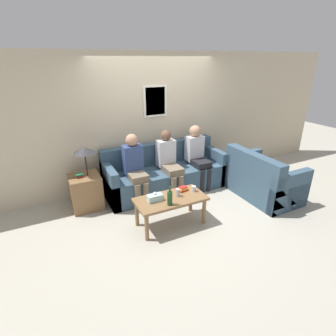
{
  "coord_description": "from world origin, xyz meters",
  "views": [
    {
      "loc": [
        -2.06,
        -3.8,
        2.46
      ],
      "look_at": [
        -0.23,
        -0.1,
        0.73
      ],
      "focal_mm": 28.0,
      "sensor_mm": 36.0,
      "label": 1
    }
  ],
  "objects_px": {
    "coffee_table": "(171,202)",
    "person_middle": "(169,160)",
    "drinking_glass": "(194,189)",
    "person_right": "(197,154)",
    "person_left": "(135,166)",
    "couch_side": "(262,181)",
    "couch_main": "(165,174)",
    "wine_bottle": "(170,198)"
  },
  "relations": [
    {
      "from": "drinking_glass",
      "to": "person_middle",
      "type": "distance_m",
      "value": 0.98
    },
    {
      "from": "couch_side",
      "to": "person_left",
      "type": "height_order",
      "value": "person_left"
    },
    {
      "from": "wine_bottle",
      "to": "drinking_glass",
      "type": "height_order",
      "value": "wine_bottle"
    },
    {
      "from": "couch_main",
      "to": "couch_side",
      "type": "relative_size",
      "value": 1.8
    },
    {
      "from": "coffee_table",
      "to": "person_middle",
      "type": "xyz_separation_m",
      "value": [
        0.47,
        1.01,
        0.26
      ]
    },
    {
      "from": "couch_main",
      "to": "person_right",
      "type": "xyz_separation_m",
      "value": [
        0.66,
        -0.13,
        0.37
      ]
    },
    {
      "from": "person_left",
      "to": "person_right",
      "type": "height_order",
      "value": "person_left"
    },
    {
      "from": "drinking_glass",
      "to": "person_middle",
      "type": "bearing_deg",
      "value": 87.88
    },
    {
      "from": "couch_main",
      "to": "coffee_table",
      "type": "height_order",
      "value": "couch_main"
    },
    {
      "from": "person_left",
      "to": "person_middle",
      "type": "relative_size",
      "value": 1.03
    },
    {
      "from": "wine_bottle",
      "to": "couch_side",
      "type": "bearing_deg",
      "value": 6.56
    },
    {
      "from": "person_middle",
      "to": "person_right",
      "type": "bearing_deg",
      "value": 1.69
    },
    {
      "from": "couch_side",
      "to": "person_right",
      "type": "relative_size",
      "value": 1.06
    },
    {
      "from": "couch_main",
      "to": "person_left",
      "type": "xyz_separation_m",
      "value": [
        -0.68,
        -0.19,
        0.37
      ]
    },
    {
      "from": "couch_side",
      "to": "person_right",
      "type": "xyz_separation_m",
      "value": [
        -0.86,
        0.96,
        0.37
      ]
    },
    {
      "from": "wine_bottle",
      "to": "person_right",
      "type": "height_order",
      "value": "person_right"
    },
    {
      "from": "couch_main",
      "to": "drinking_glass",
      "type": "relative_size",
      "value": 26.16
    },
    {
      "from": "couch_main",
      "to": "person_middle",
      "type": "distance_m",
      "value": 0.38
    },
    {
      "from": "person_left",
      "to": "person_right",
      "type": "xyz_separation_m",
      "value": [
        1.34,
        0.06,
        -0.0
      ]
    },
    {
      "from": "couch_side",
      "to": "person_left",
      "type": "relative_size",
      "value": 1.06
    },
    {
      "from": "couch_side",
      "to": "wine_bottle",
      "type": "height_order",
      "value": "couch_side"
    },
    {
      "from": "coffee_table",
      "to": "drinking_glass",
      "type": "height_order",
      "value": "drinking_glass"
    },
    {
      "from": "coffee_table",
      "to": "person_right",
      "type": "distance_m",
      "value": 1.54
    },
    {
      "from": "person_middle",
      "to": "person_right",
      "type": "height_order",
      "value": "person_right"
    },
    {
      "from": "person_middle",
      "to": "drinking_glass",
      "type": "bearing_deg",
      "value": -92.12
    },
    {
      "from": "person_left",
      "to": "person_middle",
      "type": "xyz_separation_m",
      "value": [
        0.7,
        0.04,
        -0.03
      ]
    },
    {
      "from": "couch_main",
      "to": "person_right",
      "type": "bearing_deg",
      "value": -11.03
    },
    {
      "from": "person_middle",
      "to": "person_right",
      "type": "xyz_separation_m",
      "value": [
        0.65,
        0.02,
        0.03
      ]
    },
    {
      "from": "coffee_table",
      "to": "wine_bottle",
      "type": "xyz_separation_m",
      "value": [
        -0.1,
        -0.17,
        0.18
      ]
    },
    {
      "from": "couch_side",
      "to": "coffee_table",
      "type": "relative_size",
      "value": 1.21
    },
    {
      "from": "drinking_glass",
      "to": "person_right",
      "type": "bearing_deg",
      "value": 55.42
    },
    {
      "from": "coffee_table",
      "to": "person_right",
      "type": "xyz_separation_m",
      "value": [
        1.12,
        1.02,
        0.29
      ]
    },
    {
      "from": "couch_side",
      "to": "coffee_table",
      "type": "distance_m",
      "value": 1.98
    },
    {
      "from": "couch_side",
      "to": "person_right",
      "type": "distance_m",
      "value": 1.34
    },
    {
      "from": "coffee_table",
      "to": "drinking_glass",
      "type": "distance_m",
      "value": 0.45
    },
    {
      "from": "couch_main",
      "to": "person_right",
      "type": "relative_size",
      "value": 1.91
    },
    {
      "from": "coffee_table",
      "to": "person_middle",
      "type": "height_order",
      "value": "person_middle"
    },
    {
      "from": "couch_side",
      "to": "coffee_table",
      "type": "xyz_separation_m",
      "value": [
        -1.97,
        -0.07,
        0.08
      ]
    },
    {
      "from": "person_left",
      "to": "person_middle",
      "type": "distance_m",
      "value": 0.7
    },
    {
      "from": "couch_side",
      "to": "drinking_glass",
      "type": "xyz_separation_m",
      "value": [
        -1.54,
        -0.03,
        0.19
      ]
    },
    {
      "from": "person_left",
      "to": "person_middle",
      "type": "bearing_deg",
      "value": 3.42
    },
    {
      "from": "couch_main",
      "to": "wine_bottle",
      "type": "relative_size",
      "value": 7.87
    }
  ]
}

